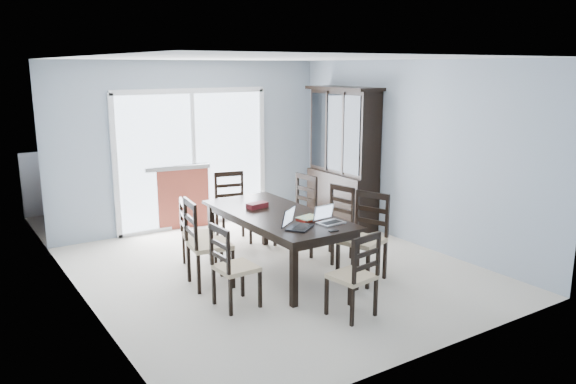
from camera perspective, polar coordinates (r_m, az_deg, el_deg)
name	(u,v)px	position (r m, az deg, el deg)	size (l,w,h in m)	color
floor	(277,271)	(7.11, -1.09, -8.00)	(5.00, 5.00, 0.00)	#C0B3A4
ceiling	(276,58)	(6.65, -1.19, 13.44)	(5.00, 5.00, 0.00)	white
back_wall	(192,145)	(8.95, -9.69, 4.73)	(4.50, 0.02, 2.60)	#92A0AE
wall_left	(85,191)	(5.91, -19.96, 0.08)	(0.02, 5.00, 2.60)	#92A0AE
wall_right	(411,153)	(8.17, 12.40, 3.85)	(0.02, 5.00, 2.60)	#92A0AE
balcony	(172,214)	(10.13, -11.68, -2.24)	(4.50, 2.00, 0.10)	gray
railing	(151,172)	(10.91, -13.77, 1.96)	(4.50, 0.06, 1.10)	#99999E
dining_table	(277,219)	(6.90, -1.11, -2.77)	(1.00, 2.20, 0.75)	black
china_hutch	(343,159)	(8.97, 5.61, 3.38)	(0.50, 1.38, 2.20)	black
sliding_door	(193,159)	(8.97, -9.58, 3.36)	(2.52, 0.05, 2.18)	silver
chair_left_near	(229,258)	(5.92, -6.06, -6.68)	(0.42, 0.41, 1.05)	black
chair_left_mid	(201,234)	(6.51, -8.85, -4.23)	(0.52, 0.51, 1.20)	black
chair_left_far	(191,226)	(7.16, -9.78, -3.46)	(0.48, 0.47, 1.03)	black
chair_right_near	(367,227)	(6.77, 8.02, -3.53)	(0.59, 0.58, 1.20)	black
chair_right_mid	(337,215)	(7.47, 4.96, -2.30)	(0.50, 0.49, 1.11)	black
chair_right_far	(300,203)	(7.92, 1.24, -1.13)	(0.49, 0.48, 1.17)	black
chair_end_near	(359,267)	(5.70, 7.18, -7.55)	(0.44, 0.45, 1.04)	black
chair_end_far	(231,199)	(8.21, -5.79, -0.74)	(0.52, 0.53, 1.16)	black
laptop_dark	(300,223)	(6.24, 1.23, -3.20)	(0.40, 0.38, 0.23)	black
laptop_silver	(331,219)	(6.44, 4.36, -2.78)	(0.31, 0.23, 0.20)	#B2B2B4
book_stack	(308,219)	(6.56, 2.06, -2.71)	(0.29, 0.24, 0.04)	maroon
cell_phone	(334,231)	(6.15, 4.65, -3.96)	(0.11, 0.05, 0.01)	black
game_box	(257,205)	(7.13, -3.15, -1.37)	(0.27, 0.13, 0.07)	#490E19
hot_tub	(139,190)	(9.63, -14.86, 0.22)	(2.18, 2.00, 1.01)	maroon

